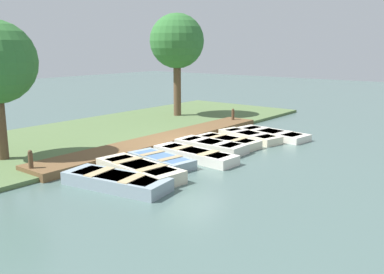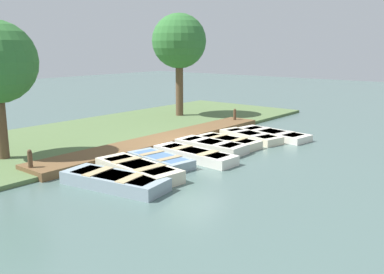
{
  "view_description": "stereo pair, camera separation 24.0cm",
  "coord_description": "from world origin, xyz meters",
  "views": [
    {
      "loc": [
        10.61,
        -13.24,
        4.14
      ],
      "look_at": [
        0.41,
        -0.46,
        0.65
      ],
      "focal_mm": 40.0,
      "sensor_mm": 36.0,
      "label": 1
    },
    {
      "loc": [
        10.8,
        -13.09,
        4.14
      ],
      "look_at": [
        0.41,
        -0.46,
        0.65
      ],
      "focal_mm": 40.0,
      "sensor_mm": 36.0,
      "label": 2
    }
  ],
  "objects": [
    {
      "name": "ground_plane",
      "position": [
        0.0,
        0.0,
        0.0
      ],
      "size": [
        80.0,
        80.0,
        0.0
      ],
      "primitive_type": "plane",
      "color": "#4C6660"
    },
    {
      "name": "shore_bank",
      "position": [
        -5.0,
        0.0,
        0.07
      ],
      "size": [
        8.0,
        24.0,
        0.15
      ],
      "color": "#567042",
      "rests_on": "ground_plane"
    },
    {
      "name": "dock_walkway",
      "position": [
        -1.57,
        0.0,
        0.15
      ],
      "size": [
        1.56,
        12.59,
        0.3
      ],
      "color": "brown",
      "rests_on": "ground_plane"
    },
    {
      "name": "rowboat_0",
      "position": [
        1.25,
        -5.14,
        0.2
      ],
      "size": [
        3.49,
        1.71,
        0.41
      ],
      "rotation": [
        0.0,
        0.0,
        0.17
      ],
      "color": "#8C9EA8",
      "rests_on": "ground_plane"
    },
    {
      "name": "rowboat_1",
      "position": [
        1.0,
        -3.92,
        0.22
      ],
      "size": [
        3.38,
        1.51,
        0.43
      ],
      "rotation": [
        0.0,
        0.0,
        -0.11
      ],
      "color": "beige",
      "rests_on": "ground_plane"
    },
    {
      "name": "rowboat_2",
      "position": [
        0.63,
        -2.49,
        0.18
      ],
      "size": [
        2.72,
        1.39,
        0.36
      ],
      "rotation": [
        0.0,
        0.0,
        -0.13
      ],
      "color": "#8C9EA8",
      "rests_on": "ground_plane"
    },
    {
      "name": "rowboat_3",
      "position": [
        1.1,
        -1.16,
        0.19
      ],
      "size": [
        3.47,
        1.17,
        0.38
      ],
      "rotation": [
        0.0,
        0.0,
        -0.05
      ],
      "color": "silver",
      "rests_on": "ground_plane"
    },
    {
      "name": "rowboat_4",
      "position": [
        0.78,
        0.31,
        0.2
      ],
      "size": [
        2.92,
        1.17,
        0.41
      ],
      "rotation": [
        0.0,
        0.0,
        0.01
      ],
      "color": "beige",
      "rests_on": "ground_plane"
    },
    {
      "name": "rowboat_5",
      "position": [
        0.78,
        1.46,
        0.18
      ],
      "size": [
        2.83,
        1.28,
        0.36
      ],
      "rotation": [
        0.0,
        0.0,
        -0.05
      ],
      "color": "beige",
      "rests_on": "ground_plane"
    },
    {
      "name": "rowboat_6",
      "position": [
        0.93,
        3.03,
        0.17
      ],
      "size": [
        3.16,
        1.66,
        0.35
      ],
      "rotation": [
        0.0,
        0.0,
        -0.22
      ],
      "color": "beige",
      "rests_on": "ground_plane"
    },
    {
      "name": "rowboat_7",
      "position": [
        1.43,
        4.17,
        0.16
      ],
      "size": [
        3.58,
        1.67,
        0.33
      ],
      "rotation": [
        0.0,
        0.0,
        -0.14
      ],
      "color": "silver",
      "rests_on": "ground_plane"
    },
    {
      "name": "mooring_post_near",
      "position": [
        -1.68,
        -6.14,
        0.45
      ],
      "size": [
        0.15,
        0.15,
        0.9
      ],
      "color": "brown",
      "rests_on": "ground_plane"
    },
    {
      "name": "mooring_post_far",
      "position": [
        -1.68,
        5.65,
        0.45
      ],
      "size": [
        0.15,
        0.15,
        0.9
      ],
      "color": "brown",
      "rests_on": "ground_plane"
    },
    {
      "name": "park_tree_left",
      "position": [
        -5.54,
        5.63,
        4.36
      ],
      "size": [
        3.09,
        3.09,
        5.97
      ],
      "color": "brown",
      "rests_on": "ground_plane"
    }
  ]
}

